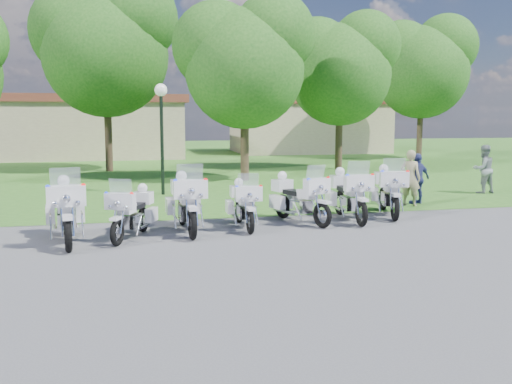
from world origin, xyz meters
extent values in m
plane|color=#515156|center=(0.00, 0.00, 0.00)|extent=(100.00, 100.00, 0.00)
cube|color=#346A21|center=(0.00, 27.00, 0.00)|extent=(100.00, 48.00, 0.01)
torus|color=black|center=(-3.71, -0.14, 0.36)|extent=(0.24, 0.74, 0.73)
torus|color=black|center=(-3.95, 1.68, 0.36)|extent=(0.24, 0.74, 0.73)
cube|color=white|center=(-3.71, -0.16, 0.74)|extent=(0.26, 0.50, 0.08)
cube|color=white|center=(-3.74, 0.10, 1.14)|extent=(0.81, 0.36, 0.43)
cube|color=silver|center=(-3.75, 0.17, 1.52)|extent=(0.62, 0.21, 0.41)
sphere|color=red|center=(-3.39, 0.09, 1.34)|extent=(0.10, 0.10, 0.10)
sphere|color=#1426E5|center=(-4.08, -0.01, 1.34)|extent=(0.10, 0.10, 0.10)
cube|color=silver|center=(-3.83, 0.79, 0.49)|extent=(0.45, 0.65, 0.37)
cube|color=white|center=(-3.80, 0.53, 0.87)|extent=(0.42, 0.60, 0.24)
cube|color=black|center=(-3.88, 1.11, 0.84)|extent=(0.45, 0.71, 0.13)
cube|color=white|center=(-3.61, 1.56, 0.54)|extent=(0.27, 0.58, 0.39)
cube|color=white|center=(-4.25, 1.48, 0.54)|extent=(0.27, 0.58, 0.39)
cube|color=white|center=(-3.96, 1.71, 1.00)|extent=(0.57, 0.50, 0.35)
sphere|color=white|center=(-3.96, 1.71, 1.28)|extent=(0.28, 0.28, 0.28)
torus|color=black|center=(-2.74, 0.23, 0.30)|extent=(0.34, 0.60, 0.60)
torus|color=black|center=(-2.17, 1.65, 0.30)|extent=(0.34, 0.60, 0.60)
cube|color=white|center=(-2.75, 0.21, 0.61)|extent=(0.30, 0.43, 0.06)
cube|color=white|center=(-2.66, 0.42, 0.94)|extent=(0.68, 0.44, 0.36)
cube|color=silver|center=(-2.64, 0.47, 1.26)|extent=(0.51, 0.29, 0.34)
sphere|color=red|center=(-2.42, 0.26, 1.11)|extent=(0.08, 0.08, 0.08)
sphere|color=#1426E5|center=(-2.95, 0.48, 1.11)|extent=(0.08, 0.08, 0.08)
cube|color=silver|center=(-2.45, 0.95, 0.40)|extent=(0.47, 0.58, 0.31)
cube|color=white|center=(-2.53, 0.76, 0.72)|extent=(0.44, 0.54, 0.20)
cube|color=black|center=(-2.35, 1.20, 0.70)|extent=(0.49, 0.63, 0.11)
cube|color=white|center=(-1.97, 1.42, 0.45)|extent=(0.33, 0.49, 0.32)
cube|color=white|center=(-2.47, 1.62, 0.45)|extent=(0.33, 0.49, 0.32)
cube|color=white|center=(-2.16, 1.67, 0.83)|extent=(0.54, 0.50, 0.29)
sphere|color=white|center=(-2.16, 1.67, 1.06)|extent=(0.23, 0.23, 0.23)
torus|color=black|center=(-1.10, 0.49, 0.35)|extent=(0.17, 0.72, 0.72)
torus|color=black|center=(-1.17, 2.31, 0.35)|extent=(0.17, 0.72, 0.72)
cube|color=white|center=(-1.10, 0.47, 0.73)|extent=(0.21, 0.48, 0.07)
cube|color=white|center=(-1.11, 0.74, 1.12)|extent=(0.78, 0.28, 0.43)
cube|color=silver|center=(-1.11, 0.80, 1.50)|extent=(0.60, 0.15, 0.40)
sphere|color=red|center=(-0.76, 0.69, 1.33)|extent=(0.10, 0.10, 0.10)
sphere|color=#1426E5|center=(-1.45, 0.66, 1.33)|extent=(0.10, 0.10, 0.10)
cube|color=silver|center=(-1.13, 1.42, 0.48)|extent=(0.39, 0.61, 0.36)
cube|color=white|center=(-1.12, 1.17, 0.86)|extent=(0.36, 0.57, 0.24)
cube|color=black|center=(-1.15, 1.74, 0.83)|extent=(0.39, 0.68, 0.13)
cube|color=white|center=(-0.84, 2.16, 0.53)|extent=(0.21, 0.56, 0.39)
cube|color=white|center=(-1.48, 2.14, 0.53)|extent=(0.21, 0.56, 0.39)
cube|color=white|center=(-1.17, 2.34, 0.98)|extent=(0.53, 0.45, 0.34)
sphere|color=white|center=(-1.17, 2.34, 1.26)|extent=(0.28, 0.28, 0.28)
torus|color=black|center=(0.30, 0.81, 0.30)|extent=(0.12, 0.60, 0.60)
torus|color=black|center=(0.32, 2.34, 0.30)|extent=(0.12, 0.60, 0.60)
cube|color=white|center=(0.30, 0.79, 0.61)|extent=(0.17, 0.40, 0.06)
cube|color=white|center=(0.30, 1.02, 0.94)|extent=(0.65, 0.22, 0.36)
cube|color=silver|center=(0.30, 1.07, 1.26)|extent=(0.50, 0.12, 0.34)
sphere|color=red|center=(0.59, 0.96, 1.11)|extent=(0.08, 0.08, 0.08)
sphere|color=#1426E5|center=(0.01, 0.97, 1.11)|extent=(0.08, 0.08, 0.08)
cube|color=silver|center=(0.31, 1.59, 0.40)|extent=(0.31, 0.51, 0.30)
cube|color=white|center=(0.31, 1.38, 0.72)|extent=(0.29, 0.47, 0.20)
cube|color=black|center=(0.31, 1.86, 0.70)|extent=(0.31, 0.56, 0.11)
cube|color=white|center=(0.59, 2.20, 0.45)|extent=(0.17, 0.47, 0.32)
cube|color=white|center=(0.05, 2.21, 0.45)|extent=(0.17, 0.47, 0.32)
cube|color=white|center=(0.32, 2.36, 0.82)|extent=(0.44, 0.36, 0.29)
sphere|color=white|center=(0.32, 2.36, 1.06)|extent=(0.23, 0.23, 0.23)
torus|color=black|center=(2.20, 1.16, 0.32)|extent=(0.35, 0.66, 0.66)
torus|color=black|center=(1.61, 2.72, 0.32)|extent=(0.35, 0.66, 0.66)
cube|color=white|center=(2.21, 1.14, 0.67)|extent=(0.32, 0.47, 0.07)
cube|color=white|center=(2.12, 1.37, 1.03)|extent=(0.74, 0.47, 0.39)
cube|color=silver|center=(2.10, 1.42, 1.37)|extent=(0.56, 0.31, 0.37)
sphere|color=red|center=(2.44, 1.43, 1.22)|extent=(0.09, 0.09, 0.09)
sphere|color=#1426E5|center=(1.85, 1.20, 1.22)|extent=(0.09, 0.09, 0.09)
cube|color=silver|center=(1.90, 1.96, 0.44)|extent=(0.51, 0.63, 0.33)
cube|color=white|center=(1.98, 1.74, 0.79)|extent=(0.48, 0.59, 0.22)
cube|color=black|center=(1.79, 2.23, 0.77)|extent=(0.53, 0.69, 0.12)
cube|color=white|center=(1.93, 2.68, 0.49)|extent=(0.35, 0.54, 0.35)
cube|color=white|center=(1.38, 2.47, 0.49)|extent=(0.35, 0.54, 0.35)
cube|color=white|center=(1.60, 2.74, 0.90)|extent=(0.58, 0.54, 0.31)
sphere|color=white|center=(1.60, 2.74, 1.16)|extent=(0.26, 0.26, 0.26)
torus|color=black|center=(3.23, 1.11, 0.34)|extent=(0.17, 0.70, 0.69)
torus|color=black|center=(3.31, 2.87, 0.34)|extent=(0.17, 0.70, 0.69)
cube|color=white|center=(3.23, 1.09, 0.70)|extent=(0.21, 0.46, 0.07)
cube|color=white|center=(3.24, 1.35, 1.08)|extent=(0.75, 0.28, 0.41)
cube|color=silver|center=(3.24, 1.41, 1.45)|extent=(0.58, 0.15, 0.39)
sphere|color=red|center=(3.57, 1.27, 1.28)|extent=(0.09, 0.09, 0.09)
sphere|color=#1426E5|center=(2.91, 1.30, 1.28)|extent=(0.09, 0.09, 0.09)
cube|color=silver|center=(3.27, 2.01, 0.46)|extent=(0.38, 0.59, 0.35)
cube|color=white|center=(3.26, 1.76, 0.83)|extent=(0.36, 0.55, 0.23)
cube|color=black|center=(3.29, 2.32, 0.81)|extent=(0.38, 0.66, 0.12)
cube|color=white|center=(3.61, 2.70, 0.52)|extent=(0.21, 0.55, 0.37)
cube|color=white|center=(3.00, 2.73, 0.52)|extent=(0.21, 0.55, 0.37)
cube|color=white|center=(3.31, 2.90, 0.95)|extent=(0.52, 0.44, 0.33)
sphere|color=white|center=(3.31, 2.90, 1.22)|extent=(0.27, 0.27, 0.27)
torus|color=black|center=(4.40, 1.64, 0.34)|extent=(0.31, 0.71, 0.70)
torus|color=black|center=(4.85, 3.35, 0.34)|extent=(0.31, 0.71, 0.70)
cube|color=white|center=(4.39, 1.62, 0.71)|extent=(0.30, 0.49, 0.07)
cube|color=white|center=(4.46, 1.87, 1.10)|extent=(0.79, 0.43, 0.42)
cube|color=silver|center=(4.48, 1.93, 1.46)|extent=(0.60, 0.27, 0.39)
sphere|color=red|center=(4.77, 1.72, 1.29)|extent=(0.09, 0.09, 0.09)
sphere|color=#1426E5|center=(4.12, 1.89, 1.29)|extent=(0.09, 0.09, 0.09)
cube|color=silver|center=(4.63, 2.51, 0.47)|extent=(0.49, 0.66, 0.35)
cube|color=white|center=(4.57, 2.27, 0.83)|extent=(0.46, 0.61, 0.23)
cube|color=black|center=(4.71, 2.82, 0.81)|extent=(0.51, 0.72, 0.13)
cube|color=white|center=(5.12, 3.12, 0.52)|extent=(0.32, 0.57, 0.38)
cube|color=white|center=(4.51, 3.28, 0.52)|extent=(0.32, 0.57, 0.38)
cube|color=white|center=(4.86, 3.38, 0.96)|extent=(0.59, 0.53, 0.33)
sphere|color=white|center=(4.86, 3.38, 1.23)|extent=(0.27, 0.27, 0.27)
cylinder|color=black|center=(-1.32, 8.13, 1.75)|extent=(0.12, 0.12, 3.51)
sphere|color=white|center=(-1.32, 8.13, 3.66)|extent=(0.44, 0.44, 0.44)
cylinder|color=#38281C|center=(-3.45, 17.41, 2.11)|extent=(0.36, 0.36, 4.21)
sphere|color=#195217|center=(-3.45, 17.41, 5.74)|extent=(6.13, 6.13, 6.13)
sphere|color=#195217|center=(-4.79, 17.89, 6.89)|extent=(4.60, 4.60, 4.60)
sphere|color=#195217|center=(-2.01, 17.02, 7.47)|extent=(4.21, 4.21, 4.21)
cylinder|color=#38281C|center=(2.38, 11.83, 1.73)|extent=(0.36, 0.36, 3.47)
sphere|color=#195217|center=(2.38, 11.83, 4.73)|extent=(5.04, 5.04, 5.04)
sphere|color=#195217|center=(1.28, 12.22, 5.67)|extent=(3.78, 3.78, 3.78)
sphere|color=#195217|center=(3.56, 11.51, 6.14)|extent=(3.47, 3.47, 3.47)
cylinder|color=#38281C|center=(8.14, 15.77, 1.77)|extent=(0.36, 0.36, 3.54)
sphere|color=#195217|center=(8.14, 15.77, 4.83)|extent=(5.15, 5.15, 5.15)
sphere|color=#195217|center=(7.01, 16.17, 5.80)|extent=(3.86, 3.86, 3.86)
sphere|color=#195217|center=(9.35, 15.45, 6.28)|extent=(3.54, 3.54, 3.54)
cylinder|color=#38281C|center=(16.05, 21.96, 2.02)|extent=(0.36, 0.36, 4.05)
sphere|color=#195217|center=(16.05, 21.96, 5.52)|extent=(5.89, 5.89, 5.89)
sphere|color=#195217|center=(14.77, 22.42, 6.62)|extent=(4.41, 4.41, 4.41)
sphere|color=#195217|center=(17.43, 21.60, 7.17)|extent=(4.05, 4.05, 4.05)
cube|color=tan|center=(-6.00, 28.00, 1.80)|extent=(14.00, 8.00, 3.60)
cube|color=brown|center=(-6.00, 28.00, 3.85)|extent=(14.56, 8.32, 0.50)
cube|color=tan|center=(11.00, 30.00, 1.80)|extent=(11.00, 7.00, 3.60)
cube|color=brown|center=(11.00, 30.00, 3.85)|extent=(11.44, 7.28, 0.50)
imported|color=tan|center=(6.00, 3.92, 0.87)|extent=(0.74, 0.74, 1.73)
imported|color=gray|center=(9.93, 5.96, 0.87)|extent=(0.90, 0.73, 1.74)
imported|color=navy|center=(6.42, 4.22, 0.80)|extent=(1.01, 0.66, 1.60)
camera|label=1|loc=(-2.43, -12.11, 2.78)|focal=40.00mm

